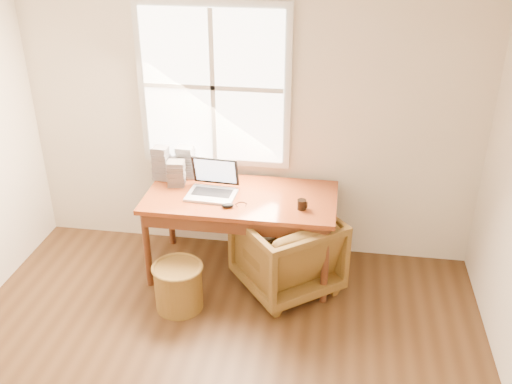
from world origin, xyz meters
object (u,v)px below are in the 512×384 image
desk (241,197)px  cd_stack_a (186,162)px  laptop (211,180)px  coffee_mug (302,205)px  wicker_stool (179,287)px  armchair (287,252)px

desk → cd_stack_a: 0.64m
cd_stack_a → laptop: bearing=-48.4°
coffee_mug → wicker_stool: bearing=-171.5°
desk → coffee_mug: 0.55m
desk → laptop: laptop is taller
desk → coffee_mug: bearing=-17.0°
coffee_mug → cd_stack_a: bearing=140.9°
armchair → cd_stack_a: cd_stack_a is taller
wicker_stool → laptop: 0.90m
armchair → desk: bearing=-61.5°
armchair → cd_stack_a: bearing=-64.0°
wicker_stool → coffee_mug: bearing=24.9°
armchair → cd_stack_a: (-0.96, 0.46, 0.55)m
armchair → wicker_stool: armchair is taller
wicker_stool → cd_stack_a: 1.13m
armchair → wicker_stool: 0.93m
coffee_mug → cd_stack_a: 1.16m
laptop → cd_stack_a: 0.46m
coffee_mug → desk: bearing=146.6°
wicker_stool → laptop: laptop is taller
laptop → coffee_mug: bearing=-4.3°
laptop → coffee_mug: 0.78m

